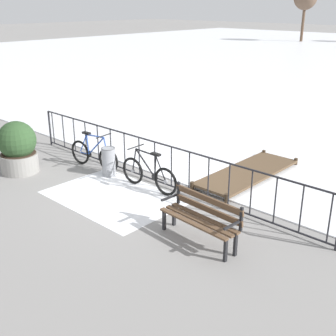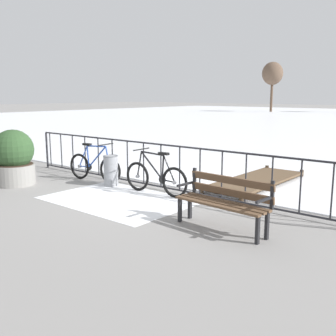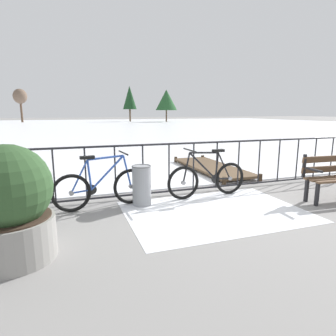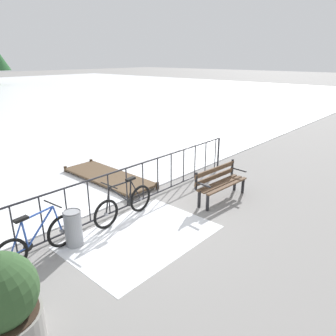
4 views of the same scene
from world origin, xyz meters
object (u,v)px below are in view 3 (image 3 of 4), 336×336
at_px(bicycle_near_railing, 207,179).
at_px(planter_with_shrub, 9,205).
at_px(bicycle_second, 102,188).
at_px(trash_bin, 142,185).

bearing_deg(bicycle_near_railing, planter_with_shrub, -155.48).
bearing_deg(bicycle_second, planter_with_shrub, -128.65).
distance_m(bicycle_near_railing, planter_with_shrub, 3.58).
bearing_deg(planter_with_shrub, bicycle_second, 51.35).
height_order(bicycle_second, trash_bin, bicycle_second).
xyz_separation_m(bicycle_second, trash_bin, (0.70, -0.07, 0.00)).
relative_size(bicycle_near_railing, bicycle_second, 1.00).
bearing_deg(planter_with_shrub, trash_bin, 36.82).
bearing_deg(bicycle_second, bicycle_near_railing, -0.07).
height_order(bicycle_near_railing, planter_with_shrub, planter_with_shrub).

